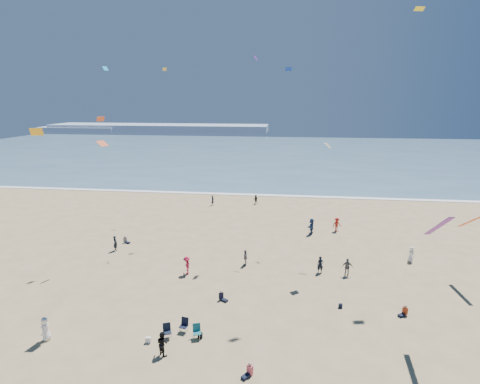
# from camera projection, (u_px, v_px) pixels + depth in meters

# --- Properties ---
(ocean) EXTENTS (220.00, 100.00, 0.06)m
(ocean) POSITION_uv_depth(u_px,v_px,m) (270.00, 153.00, 110.99)
(ocean) COLOR #476B84
(ocean) RESTS_ON ground
(surf_line) EXTENTS (220.00, 1.20, 0.08)m
(surf_line) POSITION_uv_depth(u_px,v_px,m) (256.00, 195.00, 62.85)
(surf_line) COLOR white
(surf_line) RESTS_ON ground
(headland_far) EXTENTS (110.00, 20.00, 3.20)m
(headland_far) POSITION_uv_depth(u_px,v_px,m) (159.00, 128.00, 190.14)
(headland_far) COLOR #7A8EA8
(headland_far) RESTS_ON ground
(headland_near) EXTENTS (40.00, 14.00, 2.00)m
(headland_near) POSITION_uv_depth(u_px,v_px,m) (80.00, 129.00, 190.36)
(headland_near) COLOR #7A8EA8
(headland_near) RESTS_ON ground
(standing_flyers) EXTENTS (31.00, 44.02, 1.93)m
(standing_flyers) POSITION_uv_depth(u_px,v_px,m) (286.00, 265.00, 34.39)
(standing_flyers) COLOR slate
(standing_flyers) RESTS_ON ground
(seated_group) EXTENTS (27.83, 25.35, 0.84)m
(seated_group) POSITION_uv_depth(u_px,v_px,m) (238.00, 312.00, 27.57)
(seated_group) COLOR silver
(seated_group) RESTS_ON ground
(chair_cluster) EXTENTS (2.78, 1.55, 1.00)m
(chair_cluster) POSITION_uv_depth(u_px,v_px,m) (183.00, 330.00, 25.33)
(chair_cluster) COLOR black
(chair_cluster) RESTS_ON ground
(white_tote) EXTENTS (0.35, 0.20, 0.40)m
(white_tote) POSITION_uv_depth(u_px,v_px,m) (148.00, 340.00, 24.73)
(white_tote) COLOR white
(white_tote) RESTS_ON ground
(black_backpack) EXTENTS (0.30, 0.22, 0.38)m
(black_backpack) POSITION_uv_depth(u_px,v_px,m) (200.00, 336.00, 25.22)
(black_backpack) COLOR black
(black_backpack) RESTS_ON ground
(navy_bag) EXTENTS (0.28, 0.18, 0.34)m
(navy_bag) POSITION_uv_depth(u_px,v_px,m) (340.00, 306.00, 28.88)
(navy_bag) COLOR black
(navy_bag) RESTS_ON ground
(kites_aloft) EXTENTS (34.10, 40.49, 30.56)m
(kites_aloft) POSITION_uv_depth(u_px,v_px,m) (355.00, 124.00, 26.94)
(kites_aloft) COLOR red
(kites_aloft) RESTS_ON ground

